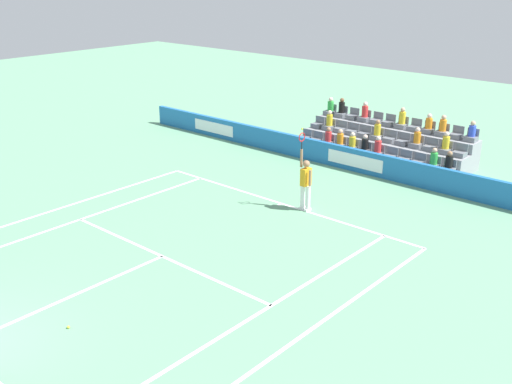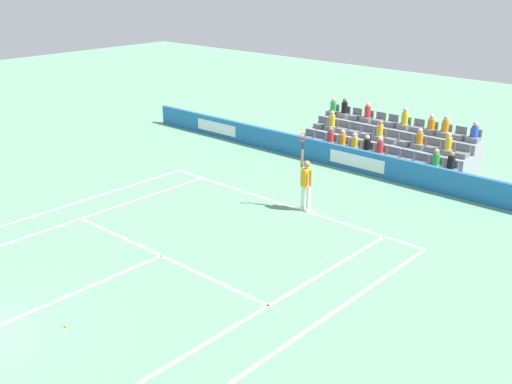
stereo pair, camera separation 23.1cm
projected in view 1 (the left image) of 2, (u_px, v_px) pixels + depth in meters
The scene contains 12 objects.
line_baseline at pixel (282, 204), 21.53m from camera, with size 10.97×0.10×0.01m, color white.
line_service at pixel (162, 256), 17.66m from camera, with size 8.23×0.10×0.01m, color white.
line_centre_service at pixel (65, 299), 15.41m from camera, with size 0.10×6.40×0.01m, color white.
line_singles_sideline_left at pixel (68, 223), 19.88m from camera, with size 0.10×11.89×0.01m, color white.
line_singles_sideline_right at pixel (259, 313), 14.80m from camera, with size 0.10×11.89×0.01m, color white.
line_doubles_sideline_left at pixel (46, 213), 20.73m from camera, with size 0.10×11.89×0.01m, color white.
line_doubles_sideline_right at pixel (304, 334), 13.96m from camera, with size 0.10×11.89×0.01m, color white.
line_centre_mark at pixel (280, 204), 21.46m from camera, with size 0.10×0.20×0.01m, color white.
sponsor_barrier at pixel (356, 160), 24.73m from camera, with size 24.11×0.22×0.93m.
tennis_player at pixel (306, 183), 20.65m from camera, with size 0.53×0.37×2.85m.
stadium_stand at pixel (385, 146), 26.32m from camera, with size 7.44×2.85×2.17m.
loose_tennis_ball at pixel (68, 327), 14.17m from camera, with size 0.07×0.07×0.07m, color #D1E533.
Camera 1 is at (-12.51, 3.75, 7.95)m, focal length 42.93 mm.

